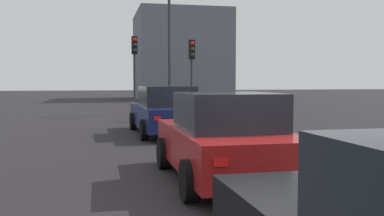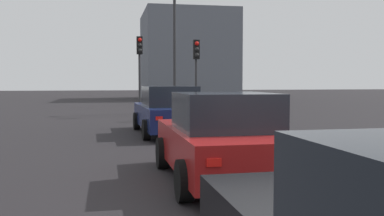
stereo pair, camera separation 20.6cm
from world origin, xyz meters
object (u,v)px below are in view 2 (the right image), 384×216
at_px(car_red_second, 223,139).
at_px(street_lamp_kerbside, 175,41).
at_px(traffic_light_near_left, 140,59).
at_px(traffic_light_near_right, 196,62).
at_px(car_navy_lead, 168,111).

bearing_deg(car_red_second, street_lamp_kerbside, -6.02).
relative_size(traffic_light_near_left, traffic_light_near_right, 1.09).
distance_m(car_red_second, traffic_light_near_left, 14.98).
relative_size(car_navy_lead, traffic_light_near_left, 1.20).
bearing_deg(traffic_light_near_right, traffic_light_near_left, -132.92).
xyz_separation_m(traffic_light_near_left, street_lamp_kerbside, (2.01, -2.10, 1.11)).
relative_size(car_red_second, traffic_light_near_left, 1.01).
height_order(car_red_second, street_lamp_kerbside, street_lamp_kerbside).
bearing_deg(traffic_light_near_left, car_navy_lead, -1.72).
relative_size(car_red_second, traffic_light_near_right, 1.11).
xyz_separation_m(car_red_second, street_lamp_kerbside, (16.82, -1.64, 3.27)).
xyz_separation_m(traffic_light_near_left, traffic_light_near_right, (-2.28, -2.50, -0.23)).
bearing_deg(traffic_light_near_right, car_red_second, -9.76).
bearing_deg(car_red_second, traffic_light_near_right, -9.67).
height_order(car_red_second, traffic_light_near_left, traffic_light_near_left).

